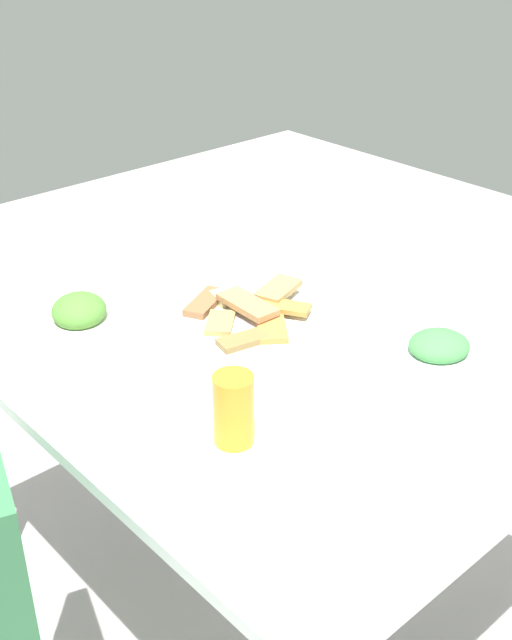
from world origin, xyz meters
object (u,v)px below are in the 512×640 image
at_px(salad_plate_greens, 80,314).
at_px(salad_plate_rice, 439,349).
at_px(soda_can, 234,409).
at_px(spoon, 258,266).
at_px(fork, 270,262).
at_px(dining_table, 260,374).
at_px(pide_platter, 249,315).
at_px(paper_napkin, 264,265).

distance_m(salad_plate_greens, salad_plate_rice, 0.71).
distance_m(salad_plate_greens, soda_can, 0.51).
xyz_separation_m(salad_plate_greens, spoon, (-0.05, -0.44, -0.01)).
bearing_deg(soda_can, fork, -47.75).
relative_size(salad_plate_greens, soda_can, 1.75).
distance_m(dining_table, pide_platter, 0.12).
height_order(soda_can, paper_napkin, soda_can).
distance_m(fork, spoon, 0.04).
distance_m(soda_can, fork, 0.68).
distance_m(salad_plate_rice, paper_napkin, 0.52).
bearing_deg(spoon, paper_napkin, -69.96).
bearing_deg(paper_napkin, soda_can, 133.30).
relative_size(salad_plate_rice, fork, 1.16).
height_order(dining_table, fork, fork).
bearing_deg(paper_napkin, salad_plate_rice, 176.74).
xyz_separation_m(pide_platter, paper_napkin, (0.17, -0.20, -0.01)).
relative_size(pide_platter, fork, 1.81).
bearing_deg(spoon, salad_plate_greens, 103.55).
bearing_deg(dining_table, spoon, -41.62).
distance_m(dining_table, fork, 0.37).
xyz_separation_m(salad_plate_rice, spoon, (0.52, -0.01, -0.01)).
bearing_deg(soda_can, paper_napkin, -46.70).
xyz_separation_m(pide_platter, salad_plate_greens, (0.23, 0.26, 0.01)).
height_order(fork, spoon, same).
xyz_separation_m(salad_plate_rice, soda_can, (0.06, 0.45, 0.04)).
distance_m(salad_plate_rice, spoon, 0.52).
height_order(pide_platter, soda_can, soda_can).
height_order(dining_table, soda_can, soda_can).
xyz_separation_m(dining_table, paper_napkin, (0.25, -0.24, 0.08)).
height_order(salad_plate_greens, salad_plate_rice, salad_plate_greens).
bearing_deg(salad_plate_rice, pide_platter, 26.51).
distance_m(pide_platter, fork, 0.28).
relative_size(soda_can, spoon, 0.71).
xyz_separation_m(salad_plate_greens, fork, (-0.05, -0.48, -0.01)).
xyz_separation_m(soda_can, paper_napkin, (0.46, -0.48, -0.06)).
height_order(dining_table, salad_plate_rice, salad_plate_rice).
xyz_separation_m(pide_platter, fork, (0.17, -0.22, -0.01)).
height_order(salad_plate_rice, spoon, salad_plate_rice).
xyz_separation_m(dining_table, fork, (0.25, -0.26, 0.08)).
distance_m(dining_table, soda_can, 0.35).
relative_size(dining_table, spoon, 7.05).
xyz_separation_m(salad_plate_greens, soda_can, (-0.51, 0.02, 0.04)).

